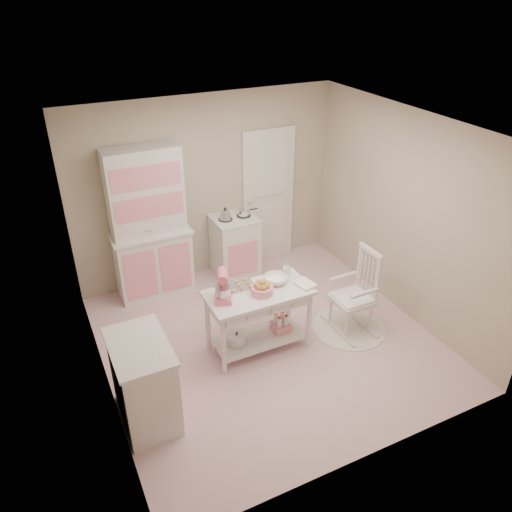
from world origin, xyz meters
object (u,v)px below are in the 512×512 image
(hutch, at_px, (149,225))
(rocking_chair, at_px, (353,292))
(stand_mixer, at_px, (223,287))
(base_cabinet, at_px, (144,382))
(work_table, at_px, (258,320))
(stove, at_px, (235,246))
(bread_basket, at_px, (262,290))

(hutch, distance_m, rocking_chair, 2.76)
(stand_mixer, bearing_deg, base_cabinet, -132.66)
(base_cabinet, height_order, stand_mixer, stand_mixer)
(hutch, bearing_deg, stand_mixer, -78.74)
(work_table, bearing_deg, hutch, 113.79)
(hutch, height_order, stand_mixer, hutch)
(stove, height_order, work_table, stove)
(work_table, xyz_separation_m, bread_basket, (0.02, -0.05, 0.45))
(base_cabinet, relative_size, rocking_chair, 0.84)
(stove, relative_size, bread_basket, 3.68)
(stove, distance_m, base_cabinet, 2.88)
(rocking_chair, bearing_deg, stove, 110.74)
(hutch, height_order, work_table, hutch)
(rocking_chair, distance_m, work_table, 1.22)
(stove, bearing_deg, stand_mixer, -117.57)
(stove, height_order, rocking_chair, rocking_chair)
(stove, bearing_deg, hutch, 177.61)
(hutch, distance_m, work_table, 1.99)
(stand_mixer, bearing_deg, stove, 84.40)
(base_cabinet, bearing_deg, work_table, 18.04)
(stand_mixer, distance_m, bread_basket, 0.46)
(work_table, bearing_deg, rocking_chair, -8.34)
(base_cabinet, height_order, rocking_chair, rocking_chair)
(base_cabinet, xyz_separation_m, bread_basket, (1.50, 0.43, 0.39))
(bread_basket, bearing_deg, work_table, 111.80)
(work_table, distance_m, stand_mixer, 0.71)
(stove, relative_size, work_table, 0.77)
(bread_basket, bearing_deg, stand_mixer, 170.96)
(stand_mixer, bearing_deg, bread_basket, 12.93)
(rocking_chair, height_order, bread_basket, rocking_chair)
(hutch, bearing_deg, bread_basket, -66.26)
(stand_mixer, xyz_separation_m, bread_basket, (0.44, -0.07, -0.12))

